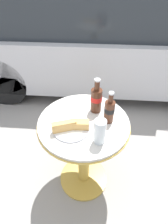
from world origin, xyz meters
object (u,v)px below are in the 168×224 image
(parked_car, at_px, (101,37))
(lunch_plate_near, at_px, (71,127))
(bistro_table, at_px, (84,144))
(drinking_glass, at_px, (100,132))
(cola_bottle_left, at_px, (109,111))
(cola_bottle_right, at_px, (96,99))

(parked_car, bearing_deg, lunch_plate_near, -95.09)
(bistro_table, xyz_separation_m, drinking_glass, (0.10, -0.15, 0.30))
(bistro_table, distance_m, lunch_plate_near, 0.27)
(cola_bottle_left, relative_size, lunch_plate_near, 0.98)
(drinking_glass, bearing_deg, lunch_plate_near, 155.71)
(bistro_table, distance_m, cola_bottle_right, 0.35)
(drinking_glass, xyz_separation_m, parked_car, (0.01, 2.02, -0.15))
(lunch_plate_near, distance_m, parked_car, 1.96)
(drinking_glass, height_order, parked_car, parked_car)
(lunch_plate_near, bearing_deg, cola_bottle_left, 23.25)
(bistro_table, relative_size, parked_car, 0.17)
(cola_bottle_left, distance_m, drinking_glass, 0.18)
(bistro_table, xyz_separation_m, cola_bottle_left, (0.15, 0.01, 0.31))
(cola_bottle_right, xyz_separation_m, lunch_plate_near, (-0.14, -0.19, -0.07))
(cola_bottle_left, xyz_separation_m, parked_car, (-0.04, 1.86, -0.16))
(cola_bottle_left, distance_m, cola_bottle_right, 0.13)
(cola_bottle_left, relative_size, parked_car, 0.05)
(cola_bottle_right, relative_size, lunch_plate_near, 1.08)
(cola_bottle_right, bearing_deg, drinking_glass, -84.40)
(cola_bottle_right, distance_m, parked_car, 1.77)
(bistro_table, height_order, cola_bottle_left, cola_bottle_left)
(cola_bottle_left, relative_size, cola_bottle_right, 0.91)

